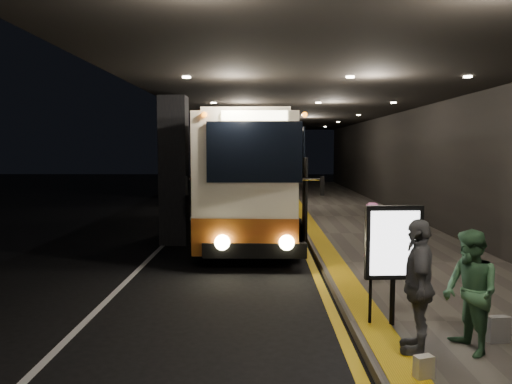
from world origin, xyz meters
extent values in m
plane|color=black|center=(0.00, 0.00, 0.00)|extent=(90.00, 90.00, 0.00)
cube|color=silver|center=(-1.80, 5.00, 0.01)|extent=(0.12, 50.00, 0.01)
cube|color=gold|center=(2.35, 5.00, 0.01)|extent=(0.18, 50.00, 0.01)
cube|color=#514C44|center=(4.75, 5.00, 0.07)|extent=(4.50, 50.00, 0.15)
cube|color=gold|center=(2.85, 5.00, 0.16)|extent=(0.50, 50.00, 0.01)
cube|color=black|center=(7.00, 5.00, 3.00)|extent=(0.10, 50.00, 6.00)
cube|color=black|center=(-1.50, 4.00, 2.20)|extent=(0.80, 0.80, 4.40)
cube|color=black|center=(-1.50, 16.00, 2.20)|extent=(0.80, 0.80, 4.40)
cube|color=black|center=(2.50, 5.00, 4.60)|extent=(9.00, 50.00, 0.40)
cube|color=beige|center=(0.95, 6.22, 2.05)|extent=(2.88, 11.78, 3.31)
cube|color=#9B6316|center=(0.95, 6.22, 0.83)|extent=(2.90, 11.80, 0.88)
cube|color=black|center=(0.95, 0.34, 2.78)|extent=(2.15, 0.14, 1.36)
cube|color=black|center=(0.95, 0.42, 0.54)|extent=(2.40, 0.34, 0.34)
cylinder|color=black|center=(-0.15, 2.52, 0.49)|extent=(0.27, 0.97, 0.97)
cylinder|color=black|center=(2.05, 2.52, 0.49)|extent=(0.27, 0.97, 0.97)
cylinder|color=black|center=(-0.15, 10.12, 0.49)|extent=(0.27, 0.97, 0.97)
cylinder|color=black|center=(2.05, 10.12, 0.49)|extent=(0.27, 0.97, 0.97)
sphere|color=#FFEAA5|center=(0.22, 0.33, 0.73)|extent=(0.35, 0.35, 0.35)
sphere|color=#FFEAA5|center=(1.68, 0.33, 0.73)|extent=(0.35, 0.35, 0.35)
cube|color=#FFF2BF|center=(0.95, 0.33, 3.59)|extent=(1.46, 0.11, 0.21)
cube|color=beige|center=(1.05, 19.44, 1.92)|extent=(2.34, 11.01, 3.12)
cube|color=#9B6316|center=(1.05, 19.44, 0.78)|extent=(2.36, 11.03, 0.82)
cube|color=black|center=(1.05, 13.92, 2.61)|extent=(2.02, 0.07, 1.28)
cube|color=black|center=(1.05, 14.00, 0.50)|extent=(2.25, 0.26, 0.32)
cylinder|color=black|center=(0.03, 15.96, 0.46)|extent=(0.26, 0.92, 0.92)
cylinder|color=black|center=(2.08, 15.96, 0.46)|extent=(0.26, 0.92, 0.92)
cylinder|color=black|center=(0.03, 23.11, 0.46)|extent=(0.26, 0.92, 0.92)
cylinder|color=black|center=(2.08, 23.11, 0.46)|extent=(0.26, 0.92, 0.92)
cube|color=beige|center=(0.89, 30.58, 2.13)|extent=(2.81, 12.23, 3.45)
cube|color=#9B6316|center=(0.89, 30.58, 0.86)|extent=(2.83, 12.25, 0.91)
cube|color=black|center=(0.89, 24.46, 2.89)|extent=(2.23, 0.11, 1.42)
cube|color=black|center=(0.89, 24.54, 0.56)|extent=(2.49, 0.31, 0.36)
cylinder|color=black|center=(-0.26, 26.72, 0.51)|extent=(0.28, 1.01, 1.01)
cylinder|color=black|center=(2.04, 26.72, 0.51)|extent=(0.28, 1.01, 1.01)
cylinder|color=black|center=(-0.26, 34.63, 0.51)|extent=(0.28, 1.01, 1.01)
cylinder|color=black|center=(2.04, 34.63, 0.51)|extent=(0.28, 1.01, 1.01)
imported|color=#CB5FA0|center=(3.47, -0.46, 0.94)|extent=(0.44, 0.62, 1.59)
imported|color=#396743|center=(3.87, -4.37, 0.97)|extent=(0.62, 0.87, 1.64)
imported|color=#494A4E|center=(3.19, -4.34, 1.04)|extent=(0.78, 1.15, 1.79)
cube|color=black|center=(4.43, -4.01, 0.33)|extent=(0.32, 0.17, 0.37)
cube|color=silver|center=(3.02, -5.14, 0.29)|extent=(0.25, 0.19, 0.27)
cylinder|color=black|center=(3.12, -3.33, 0.51)|extent=(0.08, 0.08, 0.72)
cube|color=black|center=(3.12, -3.33, 1.43)|extent=(0.88, 0.15, 1.13)
cube|color=white|center=(3.12, -3.39, 1.43)|extent=(0.74, 0.06, 0.98)
cylinder|color=black|center=(2.79, -3.27, 0.74)|extent=(0.05, 0.05, 1.18)
camera|label=1|loc=(1.11, -10.82, 2.85)|focal=35.00mm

